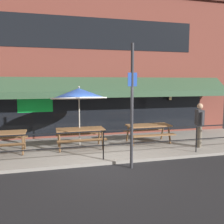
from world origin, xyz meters
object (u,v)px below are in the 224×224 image
(picnic_table_centre, at_px, (80,133))
(patio_umbrella_centre, at_px, (79,94))
(picnic_table_right, at_px, (148,128))
(street_sign_pole, at_px, (132,105))
(pedestrian_walking, at_px, (199,123))

(picnic_table_centre, relative_size, patio_umbrella_centre, 0.75)
(picnic_table_right, height_order, street_sign_pole, street_sign_pole)
(patio_umbrella_centre, bearing_deg, picnic_table_right, -1.15)
(picnic_table_centre, height_order, patio_umbrella_centre, patio_umbrella_centre)
(picnic_table_centre, distance_m, street_sign_pole, 2.91)
(picnic_table_centre, distance_m, pedestrian_walking, 4.63)
(picnic_table_right, xyz_separation_m, street_sign_pole, (-1.59, -2.48, 1.23))
(pedestrian_walking, height_order, street_sign_pole, street_sign_pole)
(patio_umbrella_centre, bearing_deg, pedestrian_walking, -14.23)
(street_sign_pole, bearing_deg, picnic_table_centre, 118.60)
(picnic_table_right, height_order, pedestrian_walking, pedestrian_walking)
(picnic_table_centre, xyz_separation_m, pedestrian_walking, (4.52, -0.93, 0.35))
(patio_umbrella_centre, xyz_separation_m, pedestrian_walking, (4.52, -1.15, -1.12))
(picnic_table_centre, xyz_separation_m, patio_umbrella_centre, (-0.00, 0.22, 1.47))
(patio_umbrella_centre, height_order, pedestrian_walking, patio_umbrella_centre)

